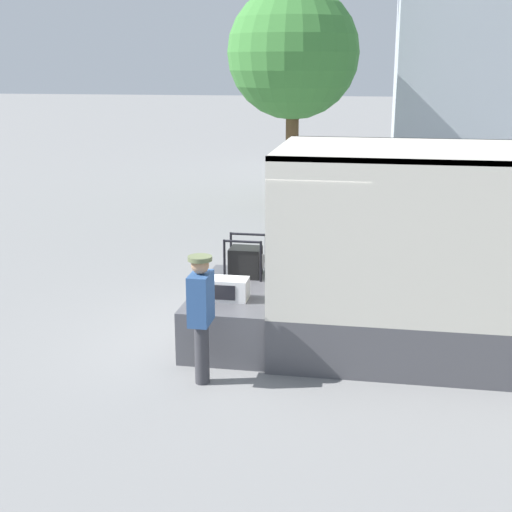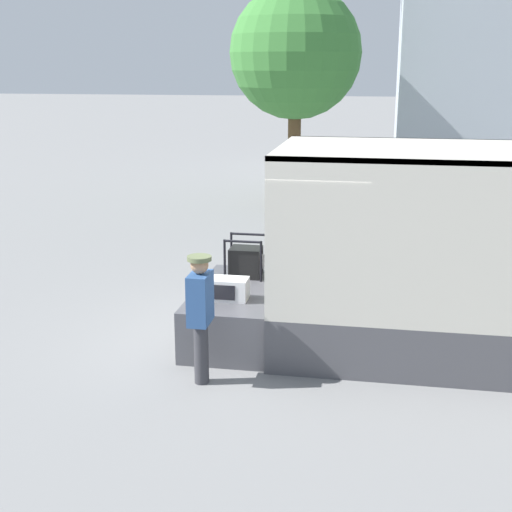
% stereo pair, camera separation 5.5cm
% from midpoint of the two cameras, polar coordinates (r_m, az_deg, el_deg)
% --- Properties ---
extents(ground_plane, '(160.00, 160.00, 0.00)m').
position_cam_midpoint_polar(ground_plane, '(10.30, 1.97, -6.61)').
color(ground_plane, gray).
extents(tailgate_deck, '(1.19, 2.35, 0.72)m').
position_cam_midpoint_polar(tailgate_deck, '(10.27, -1.30, -4.53)').
color(tailgate_deck, '#4C4C51').
rests_on(tailgate_deck, ground).
extents(microwave, '(0.50, 0.34, 0.30)m').
position_cam_midpoint_polar(microwave, '(9.66, -1.97, -2.66)').
color(microwave, white).
rests_on(microwave, tailgate_deck).
extents(portable_generator, '(0.58, 0.50, 0.61)m').
position_cam_midpoint_polar(portable_generator, '(10.69, -0.58, -0.43)').
color(portable_generator, black).
rests_on(portable_generator, tailgate_deck).
extents(worker_person, '(0.29, 0.44, 1.62)m').
position_cam_midpoint_polar(worker_person, '(8.61, -4.29, -4.08)').
color(worker_person, '#38383D').
rests_on(worker_person, ground).
extents(street_tree, '(3.57, 3.57, 5.89)m').
position_cam_midpoint_polar(street_tree, '(20.00, 3.26, 15.88)').
color(street_tree, brown).
rests_on(street_tree, ground).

